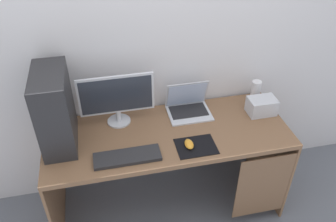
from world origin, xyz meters
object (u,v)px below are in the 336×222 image
Objects in this scene: pc_tower at (55,110)px; monitor at (117,98)px; keyboard at (127,157)px; mouse_left at (189,144)px; speaker at (256,91)px; projector at (262,106)px; laptop at (188,106)px.

pc_tower reaches higher than monitor.
keyboard is 0.41m from mouse_left.
speaker is 1.13m from keyboard.
projector is (1.03, -0.11, -0.15)m from monitor.
laptop reaches higher than keyboard.
monitor is at bearing 173.84° from projector.
laptop is at bearing 165.84° from projector.
laptop is at bearing 2.18° from monitor.
laptop reaches higher than mouse_left.
laptop is 0.54m from speaker.
mouse_left is at bearing -158.32° from projector.
monitor reaches higher than mouse_left.
pc_tower reaches higher than keyboard.
projector is at bearing -14.16° from laptop.
monitor is 0.58m from mouse_left.
speaker is at bearing 32.49° from mouse_left.
laptop is at bearing 38.25° from keyboard.
keyboard is at bearing -141.75° from laptop.
pc_tower is 1.66× the size of laptop.
pc_tower is at bearing -171.40° from laptop.
mouse_left reaches higher than keyboard.
projector is at bearing 0.23° from pc_tower.
speaker is 0.41× the size of keyboard.
mouse_left is at bearing 2.82° from keyboard.
mouse_left is (0.42, -0.36, -0.19)m from monitor.
pc_tower reaches higher than projector.
laptop is 0.39m from mouse_left.
projector is 2.08× the size of mouse_left.
projector is at bearing 21.68° from mouse_left.
monitor is 3.01× the size of speaker.
laptop is at bearing 75.57° from mouse_left.
pc_tower is at bearing 163.51° from mouse_left.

